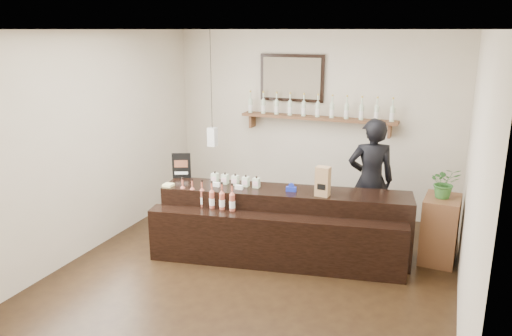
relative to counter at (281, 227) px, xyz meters
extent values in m
plane|color=black|center=(-0.15, -0.59, -0.41)|extent=(5.00, 5.00, 0.00)
plane|color=beige|center=(-0.15, 1.91, 0.99)|extent=(4.50, 0.00, 4.50)
plane|color=beige|center=(-0.15, -3.09, 0.99)|extent=(4.50, 0.00, 4.50)
plane|color=beige|center=(-2.40, -0.59, 0.99)|extent=(0.00, 5.00, 5.00)
plane|color=beige|center=(2.10, -0.59, 0.99)|extent=(0.00, 5.00, 5.00)
plane|color=white|center=(-0.15, -0.59, 2.39)|extent=(5.00, 5.00, 0.00)
cube|color=brown|center=(-0.05, 1.78, 1.09)|extent=(2.40, 0.25, 0.04)
cube|color=brown|center=(-1.13, 1.81, 0.97)|extent=(0.04, 0.20, 0.20)
cube|color=brown|center=(1.03, 1.81, 0.97)|extent=(0.04, 0.20, 0.20)
cube|color=black|center=(-0.50, 1.88, 1.67)|extent=(1.02, 0.04, 0.72)
cube|color=#493E2F|center=(-0.50, 1.86, 1.67)|extent=(0.92, 0.01, 0.62)
cube|color=white|center=(-1.45, 1.01, 0.84)|extent=(0.12, 0.12, 0.28)
cylinder|color=black|center=(-1.45, 1.01, 1.69)|extent=(0.01, 0.01, 1.41)
cylinder|color=beige|center=(-1.15, 1.78, 1.21)|extent=(0.07, 0.07, 0.20)
cone|color=beige|center=(-1.15, 1.78, 1.34)|extent=(0.07, 0.07, 0.05)
cylinder|color=beige|center=(-1.15, 1.78, 1.40)|extent=(0.02, 0.02, 0.07)
cylinder|color=gold|center=(-1.15, 1.78, 1.45)|extent=(0.03, 0.03, 0.02)
cylinder|color=white|center=(-1.15, 1.78, 1.19)|extent=(0.07, 0.07, 0.09)
cylinder|color=beige|center=(-0.93, 1.78, 1.21)|extent=(0.07, 0.07, 0.20)
cone|color=beige|center=(-0.93, 1.78, 1.34)|extent=(0.07, 0.07, 0.05)
cylinder|color=beige|center=(-0.93, 1.78, 1.40)|extent=(0.02, 0.02, 0.07)
cylinder|color=gold|center=(-0.93, 1.78, 1.45)|extent=(0.03, 0.03, 0.02)
cylinder|color=white|center=(-0.93, 1.78, 1.19)|extent=(0.07, 0.07, 0.09)
cylinder|color=beige|center=(-0.71, 1.78, 1.21)|extent=(0.07, 0.07, 0.20)
cone|color=beige|center=(-0.71, 1.78, 1.34)|extent=(0.07, 0.07, 0.05)
cylinder|color=beige|center=(-0.71, 1.78, 1.40)|extent=(0.02, 0.02, 0.07)
cylinder|color=gold|center=(-0.71, 1.78, 1.45)|extent=(0.03, 0.03, 0.02)
cylinder|color=white|center=(-0.71, 1.78, 1.19)|extent=(0.07, 0.07, 0.09)
cylinder|color=beige|center=(-0.49, 1.78, 1.21)|extent=(0.07, 0.07, 0.20)
cone|color=beige|center=(-0.49, 1.78, 1.34)|extent=(0.07, 0.07, 0.05)
cylinder|color=beige|center=(-0.49, 1.78, 1.40)|extent=(0.02, 0.02, 0.07)
cylinder|color=gold|center=(-0.49, 1.78, 1.45)|extent=(0.03, 0.03, 0.02)
cylinder|color=white|center=(-0.49, 1.78, 1.19)|extent=(0.07, 0.07, 0.09)
cylinder|color=beige|center=(-0.27, 1.78, 1.21)|extent=(0.07, 0.07, 0.20)
cone|color=beige|center=(-0.27, 1.78, 1.34)|extent=(0.07, 0.07, 0.05)
cylinder|color=beige|center=(-0.27, 1.78, 1.40)|extent=(0.02, 0.02, 0.07)
cylinder|color=gold|center=(-0.27, 1.78, 1.45)|extent=(0.03, 0.03, 0.02)
cylinder|color=white|center=(-0.27, 1.78, 1.19)|extent=(0.07, 0.07, 0.09)
cylinder|color=beige|center=(-0.05, 1.78, 1.21)|extent=(0.07, 0.07, 0.20)
cone|color=beige|center=(-0.05, 1.78, 1.34)|extent=(0.07, 0.07, 0.05)
cylinder|color=beige|center=(-0.05, 1.78, 1.40)|extent=(0.02, 0.02, 0.07)
cylinder|color=gold|center=(-0.05, 1.78, 1.45)|extent=(0.03, 0.03, 0.02)
cylinder|color=white|center=(-0.05, 1.78, 1.19)|extent=(0.07, 0.07, 0.09)
cylinder|color=beige|center=(0.17, 1.78, 1.21)|extent=(0.07, 0.07, 0.20)
cone|color=beige|center=(0.17, 1.78, 1.34)|extent=(0.07, 0.07, 0.05)
cylinder|color=beige|center=(0.17, 1.78, 1.40)|extent=(0.02, 0.02, 0.07)
cylinder|color=gold|center=(0.17, 1.78, 1.45)|extent=(0.03, 0.03, 0.02)
cylinder|color=white|center=(0.17, 1.78, 1.19)|extent=(0.07, 0.07, 0.09)
cylinder|color=beige|center=(0.39, 1.78, 1.21)|extent=(0.07, 0.07, 0.20)
cone|color=beige|center=(0.39, 1.78, 1.34)|extent=(0.07, 0.07, 0.05)
cylinder|color=beige|center=(0.39, 1.78, 1.40)|extent=(0.02, 0.02, 0.07)
cylinder|color=gold|center=(0.39, 1.78, 1.45)|extent=(0.03, 0.03, 0.02)
cylinder|color=white|center=(0.39, 1.78, 1.19)|extent=(0.07, 0.07, 0.09)
cylinder|color=beige|center=(0.61, 1.78, 1.21)|extent=(0.07, 0.07, 0.20)
cone|color=beige|center=(0.61, 1.78, 1.34)|extent=(0.07, 0.07, 0.05)
cylinder|color=beige|center=(0.61, 1.78, 1.40)|extent=(0.02, 0.02, 0.07)
cylinder|color=gold|center=(0.61, 1.78, 1.45)|extent=(0.03, 0.03, 0.02)
cylinder|color=white|center=(0.61, 1.78, 1.19)|extent=(0.07, 0.07, 0.09)
cylinder|color=beige|center=(0.83, 1.78, 1.21)|extent=(0.07, 0.07, 0.20)
cone|color=beige|center=(0.83, 1.78, 1.34)|extent=(0.07, 0.07, 0.05)
cylinder|color=beige|center=(0.83, 1.78, 1.40)|extent=(0.02, 0.02, 0.07)
cylinder|color=gold|center=(0.83, 1.78, 1.45)|extent=(0.03, 0.03, 0.02)
cylinder|color=white|center=(0.83, 1.78, 1.19)|extent=(0.07, 0.07, 0.09)
cylinder|color=beige|center=(1.05, 1.78, 1.21)|extent=(0.07, 0.07, 0.20)
cone|color=beige|center=(1.05, 1.78, 1.34)|extent=(0.07, 0.07, 0.05)
cylinder|color=beige|center=(1.05, 1.78, 1.40)|extent=(0.02, 0.02, 0.07)
cylinder|color=gold|center=(1.05, 1.78, 1.45)|extent=(0.03, 0.03, 0.02)
cylinder|color=white|center=(1.05, 1.78, 1.19)|extent=(0.07, 0.07, 0.09)
cube|color=black|center=(0.01, 0.11, 0.02)|extent=(3.15, 1.07, 0.87)
cube|color=black|center=(0.01, -0.30, -0.08)|extent=(3.10, 0.80, 0.66)
cube|color=white|center=(-0.86, -0.09, 0.49)|extent=(0.10, 0.04, 0.05)
cube|color=white|center=(-0.54, -0.09, 0.49)|extent=(0.10, 0.04, 0.05)
cube|color=#F8F297|center=(-1.43, -0.30, 0.31)|extent=(0.12, 0.12, 0.12)
cube|color=#F8F297|center=(-1.43, -0.30, 0.43)|extent=(0.12, 0.12, 0.12)
cube|color=beige|center=(-0.95, 0.07, 0.52)|extent=(0.08, 0.08, 0.13)
cube|color=#F5BECA|center=(-0.95, 0.03, 0.52)|extent=(0.07, 0.00, 0.06)
cylinder|color=black|center=(-0.95, 0.07, 0.59)|extent=(0.02, 0.02, 0.03)
cube|color=beige|center=(-0.80, 0.07, 0.52)|extent=(0.08, 0.08, 0.13)
cube|color=#F5BECA|center=(-0.80, 0.03, 0.52)|extent=(0.07, 0.00, 0.06)
cylinder|color=black|center=(-0.80, 0.07, 0.59)|extent=(0.02, 0.02, 0.03)
cube|color=beige|center=(-0.66, 0.07, 0.52)|extent=(0.08, 0.08, 0.13)
cube|color=#F5BECA|center=(-0.66, 0.03, 0.52)|extent=(0.07, 0.00, 0.06)
cylinder|color=black|center=(-0.66, 0.07, 0.59)|extent=(0.02, 0.02, 0.03)
cube|color=beige|center=(-0.51, 0.07, 0.52)|extent=(0.08, 0.08, 0.13)
cube|color=#F5BECA|center=(-0.51, 0.03, 0.52)|extent=(0.07, 0.00, 0.06)
cylinder|color=black|center=(-0.51, 0.07, 0.59)|extent=(0.02, 0.02, 0.03)
cube|color=beige|center=(-0.37, 0.07, 0.52)|extent=(0.08, 0.08, 0.13)
cube|color=#F5BECA|center=(-0.37, 0.03, 0.52)|extent=(0.07, 0.00, 0.06)
cylinder|color=black|center=(-0.37, 0.07, 0.59)|extent=(0.02, 0.02, 0.03)
cylinder|color=#A64C38|center=(-1.22, -0.30, 0.35)|extent=(0.07, 0.07, 0.20)
cone|color=#A64C38|center=(-1.22, -0.30, 0.48)|extent=(0.07, 0.07, 0.05)
cylinder|color=#A64C38|center=(-1.22, -0.30, 0.54)|extent=(0.02, 0.02, 0.07)
cylinder|color=black|center=(-1.22, -0.30, 0.58)|extent=(0.03, 0.03, 0.03)
cylinder|color=white|center=(-1.22, -0.30, 0.33)|extent=(0.07, 0.07, 0.09)
cylinder|color=#A64C38|center=(-1.09, -0.30, 0.35)|extent=(0.07, 0.07, 0.20)
cone|color=#A64C38|center=(-1.09, -0.30, 0.48)|extent=(0.07, 0.07, 0.05)
cylinder|color=#A64C38|center=(-1.09, -0.30, 0.54)|extent=(0.02, 0.02, 0.07)
cylinder|color=black|center=(-1.09, -0.30, 0.58)|extent=(0.03, 0.03, 0.03)
cylinder|color=white|center=(-1.09, -0.30, 0.33)|extent=(0.07, 0.07, 0.09)
cylinder|color=#A64C38|center=(-0.95, -0.30, 0.35)|extent=(0.07, 0.07, 0.20)
cone|color=#A64C38|center=(-0.95, -0.30, 0.48)|extent=(0.07, 0.07, 0.05)
cylinder|color=#A64C38|center=(-0.95, -0.30, 0.54)|extent=(0.02, 0.02, 0.07)
cylinder|color=black|center=(-0.95, -0.30, 0.58)|extent=(0.03, 0.03, 0.03)
cylinder|color=white|center=(-0.95, -0.30, 0.33)|extent=(0.07, 0.07, 0.09)
cylinder|color=#A64C38|center=(-0.81, -0.30, 0.35)|extent=(0.07, 0.07, 0.20)
cone|color=#A64C38|center=(-0.81, -0.30, 0.48)|extent=(0.07, 0.07, 0.05)
cylinder|color=#A64C38|center=(-0.81, -0.30, 0.54)|extent=(0.02, 0.02, 0.07)
cylinder|color=black|center=(-0.81, -0.30, 0.58)|extent=(0.03, 0.03, 0.03)
cylinder|color=white|center=(-0.81, -0.30, 0.33)|extent=(0.07, 0.07, 0.09)
cylinder|color=#A64C38|center=(-0.68, -0.30, 0.35)|extent=(0.07, 0.07, 0.20)
cone|color=#A64C38|center=(-0.68, -0.30, 0.48)|extent=(0.07, 0.07, 0.05)
cylinder|color=#A64C38|center=(-0.68, -0.30, 0.54)|extent=(0.02, 0.02, 0.07)
cylinder|color=black|center=(-0.68, -0.30, 0.58)|extent=(0.03, 0.03, 0.03)
cylinder|color=white|center=(-0.68, -0.30, 0.33)|extent=(0.07, 0.07, 0.09)
cylinder|color=#A64C38|center=(-0.54, -0.30, 0.35)|extent=(0.07, 0.07, 0.20)
cone|color=#A64C38|center=(-0.54, -0.30, 0.48)|extent=(0.07, 0.07, 0.05)
cylinder|color=#A64C38|center=(-0.54, -0.30, 0.54)|extent=(0.02, 0.02, 0.07)
cylinder|color=black|center=(-0.54, -0.30, 0.58)|extent=(0.03, 0.03, 0.03)
cylinder|color=white|center=(-0.54, -0.30, 0.33)|extent=(0.07, 0.07, 0.09)
cube|color=black|center=(-1.45, 0.08, 0.63)|extent=(0.23, 0.12, 0.35)
cube|color=brown|center=(-1.45, 0.07, 0.66)|extent=(0.16, 0.07, 0.10)
cube|color=white|center=(-1.45, 0.07, 0.53)|extent=(0.16, 0.07, 0.04)
cube|color=#9C794B|center=(0.49, 0.06, 0.64)|extent=(0.17, 0.14, 0.36)
cube|color=black|center=(0.49, 0.00, 0.59)|extent=(0.10, 0.01, 0.07)
cube|color=#192BB1|center=(0.09, 0.08, 0.49)|extent=(0.13, 0.06, 0.06)
cylinder|color=#192BB1|center=(0.09, 0.08, 0.53)|extent=(0.07, 0.04, 0.07)
cube|color=brown|center=(1.85, 0.64, 0.01)|extent=(0.45, 0.59, 0.83)
imported|color=#316829|center=(1.85, 0.64, 0.61)|extent=(0.41, 0.38, 0.39)
imported|color=black|center=(0.92, 0.96, 0.55)|extent=(0.81, 0.66, 1.92)
camera|label=1|loc=(1.86, -5.53, 2.39)|focal=35.00mm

